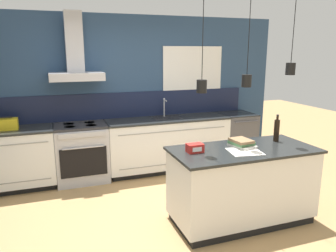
% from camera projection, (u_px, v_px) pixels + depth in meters
% --- Properties ---
extents(ground_plane, '(16.00, 16.00, 0.00)m').
position_uv_depth(ground_plane, '(163.00, 222.00, 3.95)').
color(ground_plane, tan).
rests_on(ground_plane, ground).
extents(wall_back, '(5.60, 2.38, 2.60)m').
position_uv_depth(wall_back, '(122.00, 92.00, 5.47)').
color(wall_back, navy).
rests_on(wall_back, ground_plane).
extents(counter_run_left, '(1.21, 0.64, 0.91)m').
position_uv_depth(counter_run_left, '(12.00, 159.00, 4.82)').
color(counter_run_left, black).
rests_on(counter_run_left, ground_plane).
extents(counter_run_sink, '(2.10, 0.64, 1.23)m').
position_uv_depth(counter_run_sink, '(168.00, 144.00, 5.62)').
color(counter_run_sink, black).
rests_on(counter_run_sink, ground_plane).
extents(oven_range, '(0.79, 0.66, 0.91)m').
position_uv_depth(oven_range, '(82.00, 153.00, 5.14)').
color(oven_range, '#B5B5BA').
rests_on(oven_range, ground_plane).
extents(dishwasher, '(0.59, 0.65, 0.91)m').
position_uv_depth(dishwasher, '(236.00, 137.00, 6.06)').
color(dishwasher, '#4C4C51').
rests_on(dishwasher, ground_plane).
extents(kitchen_island, '(1.70, 0.81, 0.91)m').
position_uv_depth(kitchen_island, '(242.00, 185.00, 3.89)').
color(kitchen_island, black).
rests_on(kitchen_island, ground_plane).
extents(bottle_on_island, '(0.07, 0.07, 0.34)m').
position_uv_depth(bottle_on_island, '(277.00, 130.00, 4.08)').
color(bottle_on_island, black).
rests_on(bottle_on_island, kitchen_island).
extents(book_stack, '(0.26, 0.34, 0.10)m').
position_uv_depth(book_stack, '(242.00, 143.00, 3.84)').
color(book_stack, silver).
rests_on(book_stack, kitchen_island).
extents(red_supply_box, '(0.18, 0.13, 0.10)m').
position_uv_depth(red_supply_box, '(195.00, 148.00, 3.65)').
color(red_supply_box, red).
rests_on(red_supply_box, kitchen_island).
extents(paper_pile, '(0.40, 0.38, 0.01)m').
position_uv_depth(paper_pile, '(245.00, 152.00, 3.67)').
color(paper_pile, silver).
rests_on(paper_pile, kitchen_island).
extents(yellow_toolbox, '(0.34, 0.18, 0.19)m').
position_uv_depth(yellow_toolbox, '(5.00, 124.00, 4.69)').
color(yellow_toolbox, gold).
rests_on(yellow_toolbox, counter_run_left).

